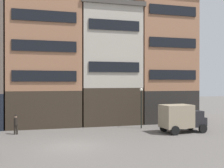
% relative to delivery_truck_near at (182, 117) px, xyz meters
% --- Properties ---
extents(ground_plane, '(120.00, 120.00, 0.00)m').
position_rel_delivery_truck_near_xyz_m(ground_plane, '(-10.57, -2.87, -1.42)').
color(ground_plane, '#605B56').
extents(building_center_left, '(8.01, 6.55, 16.37)m').
position_rel_delivery_truck_near_xyz_m(building_center_left, '(-12.41, 8.04, 6.81)').
color(building_center_left, '#33281E').
rests_on(building_center_left, ground_plane).
extents(building_center_right, '(7.13, 6.55, 13.57)m').
position_rel_delivery_truck_near_xyz_m(building_center_right, '(-5.18, 8.05, 5.41)').
color(building_center_right, '#33281E').
rests_on(building_center_right, ground_plane).
extents(building_far_right, '(7.35, 6.55, 15.21)m').
position_rel_delivery_truck_near_xyz_m(building_far_right, '(1.71, 8.05, 6.22)').
color(building_far_right, black).
rests_on(building_far_right, ground_plane).
extents(delivery_truck_near, '(4.48, 2.46, 2.62)m').
position_rel_delivery_truck_near_xyz_m(delivery_truck_near, '(0.00, 0.00, 0.00)').
color(delivery_truck_near, black).
rests_on(delivery_truck_near, ground_plane).
extents(pedestrian_officer, '(0.42, 0.42, 1.79)m').
position_rel_delivery_truck_near_xyz_m(pedestrian_officer, '(-14.99, 2.96, -0.44)').
color(pedestrian_officer, black).
rests_on(pedestrian_officer, ground_plane).
extents(streetlamp_curbside, '(0.32, 0.32, 4.12)m').
position_rel_delivery_truck_near_xyz_m(streetlamp_curbside, '(-2.83, 3.16, 1.25)').
color(streetlamp_curbside, black).
rests_on(streetlamp_curbside, ground_plane).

